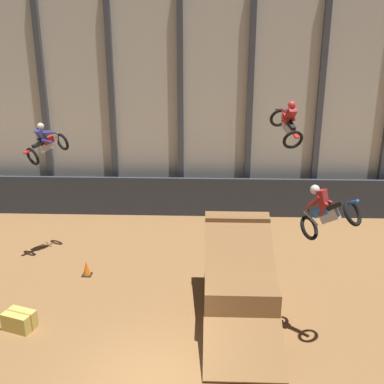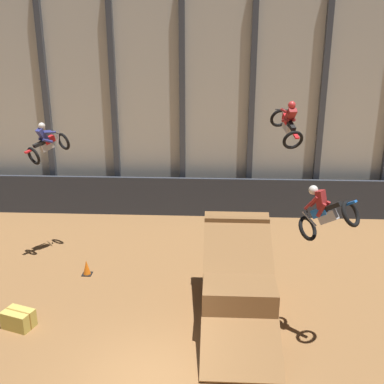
% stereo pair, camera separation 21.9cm
% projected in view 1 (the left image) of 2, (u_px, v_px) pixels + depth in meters
% --- Properties ---
extents(ground_plane, '(60.00, 60.00, 0.00)m').
position_uv_depth(ground_plane, '(152.00, 384.00, 11.53)').
color(ground_plane, olive).
extents(arena_back_wall, '(32.00, 0.40, 11.74)m').
position_uv_depth(arena_back_wall, '(181.00, 97.00, 21.97)').
color(arena_back_wall, beige).
rests_on(arena_back_wall, ground_plane).
extents(lower_barrier, '(31.36, 0.20, 1.97)m').
position_uv_depth(lower_barrier, '(180.00, 197.00, 22.62)').
color(lower_barrier, '#2D333D').
rests_on(lower_barrier, ground_plane).
extents(dirt_ramp, '(2.21, 5.28, 2.87)m').
position_uv_depth(dirt_ramp, '(238.00, 281.00, 14.57)').
color(dirt_ramp, brown).
rests_on(dirt_ramp, ground_plane).
extents(rider_bike_left_air, '(1.58, 1.75, 1.61)m').
position_uv_depth(rider_bike_left_air, '(46.00, 144.00, 17.29)').
color(rider_bike_left_air, black).
extents(rider_bike_center_air, '(1.11, 1.90, 1.68)m').
position_uv_depth(rider_bike_center_air, '(287.00, 123.00, 15.69)').
color(rider_bike_center_air, black).
extents(rider_bike_right_air, '(1.74, 1.63, 1.68)m').
position_uv_depth(rider_bike_right_air, '(327.00, 213.00, 12.22)').
color(rider_bike_right_air, black).
extents(traffic_cone_near_ramp, '(0.36, 0.36, 0.58)m').
position_uv_depth(traffic_cone_near_ramp, '(87.00, 268.00, 16.87)').
color(traffic_cone_near_ramp, black).
rests_on(traffic_cone_near_ramp, ground_plane).
extents(hay_bale_trackside, '(1.04, 0.85, 0.57)m').
position_uv_depth(hay_bale_trackside, '(19.00, 320.00, 13.69)').
color(hay_bale_trackside, '#CCB751').
rests_on(hay_bale_trackside, ground_plane).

